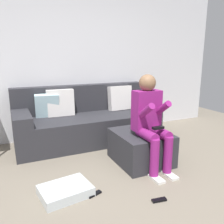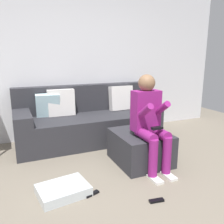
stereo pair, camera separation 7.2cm
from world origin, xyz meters
The scene contains 8 objects.
ground_plane centered at (0.00, 0.00, 0.00)m, with size 7.61×7.61×0.00m, color slate.
wall_back centered at (0.00, 2.35, 1.31)m, with size 5.85×0.10×2.62m, color silver.
couch_sectional centered at (0.06, 1.91, 0.34)m, with size 2.34×0.90×0.92m.
ottoman centered at (0.44, 0.81, 0.21)m, with size 0.66×0.75×0.42m, color #2D2D33.
person_seated centered at (0.45, 0.62, 0.66)m, with size 0.35×0.63×1.19m.
storage_bin centered at (-0.68, 0.44, 0.05)m, with size 0.50×0.38×0.10m, color silver.
remote_near_ottoman centered at (0.14, -0.05, 0.01)m, with size 0.15×0.05×0.02m, color black.
remote_by_storage_bin centered at (-0.41, 0.32, 0.01)m, with size 0.16×0.05×0.02m, color black.
Camera 2 is at (-1.08, -1.76, 1.41)m, focal length 37.68 mm.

